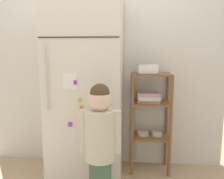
% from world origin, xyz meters
% --- Properties ---
extents(ground_plane, '(6.00, 6.00, 0.00)m').
position_xyz_m(ground_plane, '(0.00, 0.00, 0.00)').
color(ground_plane, tan).
extents(kitchen_wall_back, '(2.68, 0.03, 2.34)m').
position_xyz_m(kitchen_wall_back, '(0.00, 0.37, 1.17)').
color(kitchen_wall_back, silver).
rests_on(kitchen_wall_back, ground).
extents(refrigerator, '(0.71, 0.67, 1.84)m').
position_xyz_m(refrigerator, '(-0.15, 0.02, 0.92)').
color(refrigerator, silver).
rests_on(refrigerator, ground).
extents(child_standing, '(0.34, 0.25, 1.05)m').
position_xyz_m(child_standing, '(0.06, -0.51, 0.64)').
color(child_standing, '#496A53').
rests_on(child_standing, ground).
extents(pantry_shelf_unit, '(0.43, 0.30, 1.07)m').
position_xyz_m(pantry_shelf_unit, '(0.51, 0.18, 0.67)').
color(pantry_shelf_unit, brown).
rests_on(pantry_shelf_unit, ground).
extents(fruit_bin, '(0.21, 0.17, 0.10)m').
position_xyz_m(fruit_bin, '(0.47, 0.19, 1.11)').
color(fruit_bin, white).
rests_on(fruit_bin, pantry_shelf_unit).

